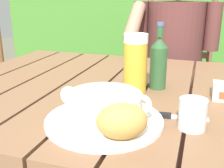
% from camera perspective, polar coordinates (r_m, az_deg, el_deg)
% --- Properties ---
extents(dining_table, '(1.31, 0.97, 0.76)m').
position_cam_1_polar(dining_table, '(1.00, 2.62, -5.59)').
color(dining_table, brown).
rests_on(dining_table, ground_plane).
extents(hedge_backdrop, '(3.23, 0.99, 1.76)m').
position_cam_1_polar(hedge_backdrop, '(2.75, 16.38, 14.62)').
color(hedge_backdrop, '#44812E').
rests_on(hedge_backdrop, ground_plane).
extents(chair_near_diner, '(0.45, 0.41, 1.05)m').
position_cam_1_polar(chair_near_diner, '(1.90, 12.65, 0.39)').
color(chair_near_diner, brown).
rests_on(chair_near_diner, ground_plane).
extents(person_eating, '(0.48, 0.47, 1.24)m').
position_cam_1_polar(person_eating, '(1.65, 12.36, 5.70)').
color(person_eating, brown).
rests_on(person_eating, ground_plane).
extents(serving_plate, '(0.30, 0.30, 0.01)m').
position_cam_1_polar(serving_plate, '(0.70, -1.61, -7.47)').
color(serving_plate, white).
rests_on(serving_plate, dining_table).
extents(soup_bowl, '(0.24, 0.19, 0.07)m').
position_cam_1_polar(soup_bowl, '(0.69, -1.64, -4.42)').
color(soup_bowl, white).
rests_on(soup_bowl, serving_plate).
extents(bread_roll, '(0.14, 0.12, 0.08)m').
position_cam_1_polar(bread_roll, '(0.60, 2.05, -7.60)').
color(bread_roll, tan).
rests_on(bread_roll, serving_plate).
extents(beer_glass, '(0.08, 0.08, 0.19)m').
position_cam_1_polar(beer_glass, '(0.90, 4.80, 4.24)').
color(beer_glass, gold).
rests_on(beer_glass, dining_table).
extents(beer_bottle, '(0.06, 0.06, 0.22)m').
position_cam_1_polar(beer_bottle, '(0.94, 9.56, 4.53)').
color(beer_bottle, '#2C542E').
rests_on(beer_bottle, dining_table).
extents(water_glass_small, '(0.07, 0.07, 0.07)m').
position_cam_1_polar(water_glass_small, '(0.69, 16.24, -5.95)').
color(water_glass_small, silver).
rests_on(water_glass_small, dining_table).
extents(table_knife, '(0.16, 0.03, 0.01)m').
position_cam_1_polar(table_knife, '(0.75, 11.85, -6.47)').
color(table_knife, silver).
rests_on(table_knife, dining_table).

